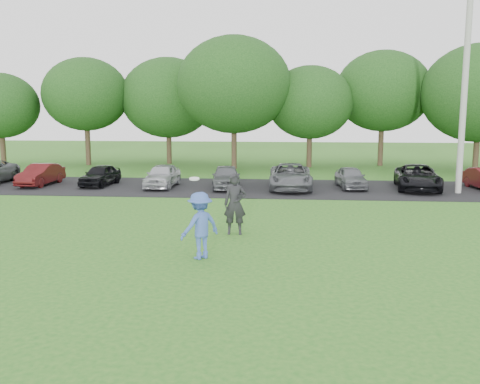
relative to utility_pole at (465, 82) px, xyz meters
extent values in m
plane|color=#24671D|center=(-9.58, -12.15, -5.18)|extent=(100.00, 100.00, 0.00)
cube|color=black|center=(-9.58, 0.85, -5.17)|extent=(32.00, 6.50, 0.03)
cylinder|color=#A6A6A1|center=(0.00, 0.00, 0.00)|extent=(0.28, 0.28, 10.36)
imported|color=#3E5CAF|center=(-10.36, -11.94, -4.28)|extent=(1.31, 1.29, 1.80)
cylinder|color=white|center=(-10.51, -11.85, -3.03)|extent=(0.27, 0.27, 0.08)
imported|color=black|center=(-9.70, -9.08, -4.20)|extent=(0.75, 0.52, 1.96)
cube|color=black|center=(-9.52, -9.26, -3.91)|extent=(0.15, 0.11, 0.10)
imported|color=#4A1011|center=(-20.81, 0.76, -4.61)|extent=(1.35, 3.38, 1.09)
imported|color=black|center=(-17.69, 0.92, -4.62)|extent=(1.53, 3.24, 1.07)
imported|color=#ADAFB5|center=(-14.35, 0.63, -4.57)|extent=(1.45, 3.45, 1.17)
imported|color=#595C61|center=(-11.09, 0.51, -4.58)|extent=(1.74, 3.52, 1.15)
imported|color=#55585D|center=(-7.89, 0.65, -4.53)|extent=(2.11, 4.48, 1.24)
imported|color=slate|center=(-4.88, 1.16, -4.62)|extent=(1.55, 3.22, 1.06)
imported|color=black|center=(-1.67, 0.96, -4.55)|extent=(2.51, 4.54, 1.20)
cylinder|color=#38281C|center=(-27.58, 9.45, -4.08)|extent=(0.36, 0.36, 2.20)
ellipsoid|color=#214C19|center=(-27.58, 9.45, -1.03)|extent=(5.20, 5.20, 4.42)
cylinder|color=#38281C|center=(-22.08, 10.85, -3.83)|extent=(0.36, 0.36, 2.70)
ellipsoid|color=#214C19|center=(-22.08, 10.85, -0.25)|extent=(5.94, 5.94, 5.05)
cylinder|color=#38281C|center=(-16.58, 12.25, -4.08)|extent=(0.36, 0.36, 2.20)
ellipsoid|color=#214C19|center=(-16.58, 12.25, -0.48)|extent=(6.68, 6.68, 5.68)
cylinder|color=#38281C|center=(-11.58, 9.45, -3.83)|extent=(0.36, 0.36, 2.70)
ellipsoid|color=#214C19|center=(-11.58, 9.45, 0.30)|extent=(7.42, 7.42, 6.31)
cylinder|color=#38281C|center=(-6.58, 10.85, -4.08)|extent=(0.36, 0.36, 2.20)
ellipsoid|color=#214C19|center=(-6.58, 10.85, -0.82)|extent=(5.76, 5.76, 4.90)
cylinder|color=#38281C|center=(-1.58, 12.25, -3.83)|extent=(0.36, 0.36, 2.70)
ellipsoid|color=#214C19|center=(-1.58, 12.25, -0.04)|extent=(6.50, 6.50, 5.53)
cylinder|color=#38281C|center=(3.92, 9.45, -4.08)|extent=(0.36, 0.36, 2.20)
ellipsoid|color=#214C19|center=(3.92, 9.45, -0.27)|extent=(7.24, 7.24, 6.15)
camera|label=1|loc=(-8.06, -25.73, -1.17)|focal=40.00mm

